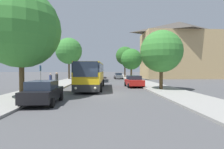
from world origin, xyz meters
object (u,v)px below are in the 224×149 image
Objects in this scene: tree_right_far at (125,56)px; pedestrian_waiting_far at (57,80)px; bus_front at (91,75)px; tree_left_near at (69,51)px; parked_car_right_near at (134,81)px; tree_left_far at (21,29)px; tree_right_mid at (131,59)px; parked_car_right_far at (118,76)px; parked_car_left_curb at (43,92)px; pedestrian_waiting_near at (51,80)px; bus_middle at (96,73)px; bus_rear at (97,72)px; bus_stop_sign at (41,75)px; tree_right_near at (161,51)px.

pedestrian_waiting_far is at bearing -112.47° from tree_right_far.
bus_front is 22.21m from tree_left_near.
parked_car_right_near is 0.42× the size of tree_left_near.
tree_right_mid is (13.09, 24.08, -1.05)m from tree_left_far.
parked_car_right_far is 0.50× the size of tree_left_far.
parked_car_left_curb is 6.08m from tree_left_far.
tree_left_far is at bearing -62.18° from pedestrian_waiting_near.
tree_left_near is (-6.66, 5.84, 5.05)m from bus_middle.
tree_right_far reaches higher than pedestrian_waiting_near.
bus_rear is 1.25× the size of tree_left_far.
tree_left_far is (0.11, -4.69, 3.89)m from bus_stop_sign.
tree_left_far reaches higher than pedestrian_waiting_far.
tree_left_far is at bearing 134.77° from parked_car_left_curb.
parked_car_left_curb is 13.97m from parked_car_right_near.
bus_rear is 26.91m from parked_car_right_near.
parked_car_right_far is (5.55, -5.88, -1.00)m from bus_rear.
tree_left_near reaches higher than parked_car_right_far.
parked_car_left_curb is 11.68m from pedestrian_waiting_near.
bus_stop_sign reaches higher than pedestrian_waiting_near.
bus_rear reaches higher than parked_car_right_far.
parked_car_right_far is at bearing 74.67° from parked_car_left_curb.
tree_left_near reaches higher than bus_rear.
parked_car_right_far is at bearing 78.82° from bus_front.
tree_left_near reaches higher than tree_left_far.
bus_rear is at bearing 105.64° from tree_right_near.
parked_car_left_curb is 7.74m from bus_stop_sign.
parked_car_right_near is at bearing 52.19° from parked_car_left_curb.
parked_car_left_curb is at bearing -44.21° from tree_left_far.
bus_stop_sign is 0.30× the size of tree_right_far.
tree_right_mid is (7.79, 2.60, 2.96)m from bus_middle.
bus_stop_sign is at bearing -178.62° from tree_right_near.
tree_left_far reaches higher than tree_right_mid.
parked_car_left_curb is 10.16m from pedestrian_waiting_far.
tree_left_far is 0.96× the size of tree_right_far.
parked_car_left_curb is at bearing -145.34° from tree_right_near.
parked_car_left_curb is 0.47× the size of tree_left_far.
tree_left_near reaches higher than pedestrian_waiting_far.
tree_right_near is at bearing 20.43° from tree_left_far.
bus_front is 1.19× the size of tree_right_far.
bus_front is 1.11× the size of tree_left_near.
parked_car_right_far is at bearing 56.76° from bus_middle.
tree_right_far is at bearing 90.14° from tree_right_near.
pedestrian_waiting_near is at bearing 92.07° from bus_stop_sign.
parked_car_right_far is (5.31, 22.30, -0.92)m from bus_front.
tree_right_far is (12.48, 30.18, 5.39)m from pedestrian_waiting_far.
pedestrian_waiting_near is at bearing -99.66° from bus_rear.
bus_middle is at bearing -68.60° from parked_car_right_near.
bus_rear is 4.00× the size of bus_stop_sign.
bus_rear is 2.67× the size of parked_car_right_near.
bus_rear is 26.65m from pedestrian_waiting_near.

